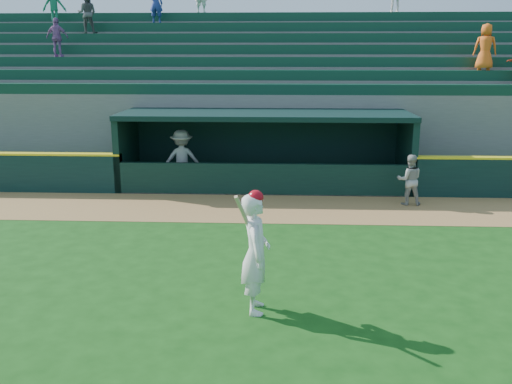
# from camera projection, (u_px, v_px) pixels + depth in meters

# --- Properties ---
(ground) EXTENTS (120.00, 120.00, 0.00)m
(ground) POSITION_uv_depth(u_px,v_px,m) (252.00, 273.00, 11.59)
(ground) COLOR #134411
(ground) RESTS_ON ground
(warning_track) EXTENTS (40.00, 3.00, 0.01)m
(warning_track) POSITION_uv_depth(u_px,v_px,m) (262.00, 208.00, 16.34)
(warning_track) COLOR olive
(warning_track) RESTS_ON ground
(dugout_player_front) EXTENTS (0.74, 0.59, 1.49)m
(dugout_player_front) POSITION_uv_depth(u_px,v_px,m) (409.00, 180.00, 16.57)
(dugout_player_front) COLOR #A2A19D
(dugout_player_front) RESTS_ON ground
(dugout_player_inside) EXTENTS (1.36, 0.96, 1.92)m
(dugout_player_inside) POSITION_uv_depth(u_px,v_px,m) (182.00, 159.00, 18.55)
(dugout_player_inside) COLOR #9FA09A
(dugout_player_inside) RESTS_ON ground
(dugout) EXTENTS (9.40, 2.80, 2.46)m
(dugout) POSITION_uv_depth(u_px,v_px,m) (265.00, 144.00, 19.02)
(dugout) COLOR #61615D
(dugout) RESTS_ON ground
(stands) EXTENTS (34.50, 6.25, 7.60)m
(stands) POSITION_uv_depth(u_px,v_px,m) (269.00, 101.00, 23.20)
(stands) COLOR slate
(stands) RESTS_ON ground
(batter_at_plate) EXTENTS (0.61, 0.85, 2.17)m
(batter_at_plate) POSITION_uv_depth(u_px,v_px,m) (256.00, 252.00, 9.67)
(batter_at_plate) COLOR white
(batter_at_plate) RESTS_ON ground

